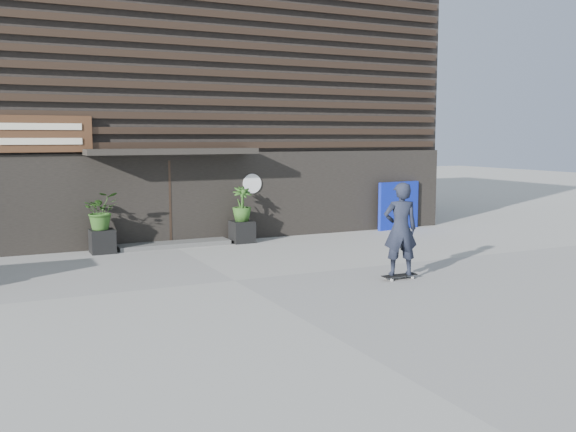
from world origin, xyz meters
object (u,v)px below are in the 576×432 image
planter_pot_right (242,232)px  planter_pot_left (102,241)px  skateboarder (400,229)px  blue_tarp (398,205)px

planter_pot_right → planter_pot_left: bearing=180.0°
skateboarder → planter_pot_left: bearing=131.1°
planter_pot_right → skateboarder: skateboarder is taller
blue_tarp → skateboarder: bearing=-133.6°
blue_tarp → skateboarder: size_ratio=0.80×
planter_pot_left → skateboarder: (5.02, -5.76, 0.75)m
planter_pot_left → blue_tarp: (9.27, 0.30, 0.46)m
planter_pot_left → skateboarder: bearing=-48.9°
planter_pot_left → planter_pot_right: 3.80m
planter_pot_left → blue_tarp: 9.29m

